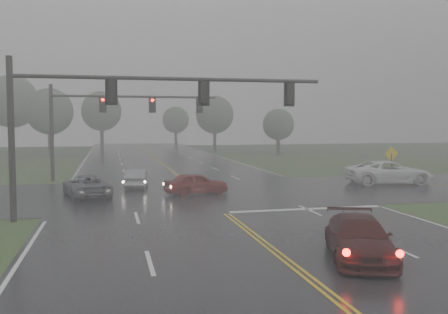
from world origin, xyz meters
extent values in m
cube|color=black|center=(0.00, 20.00, 0.00)|extent=(18.00, 160.00, 0.02)
cube|color=black|center=(0.00, 22.00, 0.00)|extent=(120.00, 14.00, 0.02)
cube|color=silver|center=(4.50, 14.40, 0.00)|extent=(8.50, 0.50, 0.01)
imported|color=#360A09|center=(2.50, 4.91, 0.00)|extent=(3.43, 5.27, 1.42)
imported|color=maroon|center=(-0.33, 21.21, 0.00)|extent=(4.37, 2.42, 1.41)
imported|color=#979A9E|center=(-3.91, 25.32, 0.00)|extent=(1.96, 4.15, 1.32)
imported|color=#505257|center=(-7.20, 21.60, 0.00)|extent=(3.45, 5.44, 1.40)
imported|color=white|center=(14.69, 23.17, 0.00)|extent=(6.64, 3.66, 1.76)
cylinder|color=black|center=(-10.20, 14.45, 3.86)|extent=(0.30, 0.30, 7.73)
cylinder|color=black|center=(-10.20, 14.45, 6.87)|extent=(0.19, 0.19, 0.86)
cylinder|color=black|center=(-2.57, 14.45, 6.81)|extent=(15.25, 0.19, 0.19)
cube|color=black|center=(-5.62, 14.45, 6.17)|extent=(0.36, 0.30, 1.13)
cube|color=black|center=(-5.62, 14.62, 6.17)|extent=(0.59, 0.03, 1.34)
cube|color=black|center=(-1.05, 14.45, 6.17)|extent=(0.36, 0.30, 1.13)
cube|color=black|center=(-1.05, 14.62, 6.17)|extent=(0.59, 0.03, 1.34)
cube|color=black|center=(3.53, 14.45, 6.17)|extent=(0.36, 0.30, 1.13)
cube|color=black|center=(3.53, 14.62, 6.17)|extent=(0.59, 0.03, 1.34)
cylinder|color=black|center=(-10.20, 31.10, 3.83)|extent=(0.30, 0.30, 7.66)
cylinder|color=black|center=(-10.20, 31.10, 6.80)|extent=(0.19, 0.19, 0.85)
cylinder|color=black|center=(-3.59, 31.10, 6.75)|extent=(13.22, 0.19, 0.19)
cube|color=black|center=(-6.23, 31.10, 6.11)|extent=(0.36, 0.30, 1.12)
cube|color=black|center=(-6.23, 31.27, 6.11)|extent=(0.58, 0.03, 1.33)
cylinder|color=#FF0C05|center=(-6.23, 30.93, 6.46)|extent=(0.23, 0.06, 0.23)
cube|color=black|center=(-2.27, 31.10, 6.11)|extent=(0.36, 0.30, 1.12)
cube|color=black|center=(-2.27, 31.27, 6.11)|extent=(0.58, 0.03, 1.33)
cylinder|color=#FF0C05|center=(-2.27, 30.93, 6.46)|extent=(0.23, 0.06, 0.23)
cube|color=black|center=(1.70, 31.10, 6.11)|extent=(0.36, 0.30, 1.12)
cube|color=black|center=(1.70, 31.27, 6.11)|extent=(0.58, 0.03, 1.33)
cylinder|color=#FF0C05|center=(1.70, 30.93, 6.46)|extent=(0.23, 0.06, 0.23)
cylinder|color=black|center=(15.12, 23.58, 1.14)|extent=(0.08, 0.08, 2.28)
cube|color=gold|center=(15.12, 23.62, 2.28)|extent=(1.20, 0.16, 1.20)
cylinder|color=#30261F|center=(-13.67, 61.31, 1.78)|extent=(0.61, 0.61, 3.57)
sphere|color=#3B4F35|center=(-13.67, 61.31, 6.14)|extent=(6.34, 6.34, 6.34)
cylinder|color=#30261F|center=(10.60, 67.50, 1.70)|extent=(0.50, 0.50, 3.40)
sphere|color=#3B4F35|center=(10.60, 67.50, 5.86)|extent=(6.05, 6.05, 6.05)
cylinder|color=#30261F|center=(-7.04, 77.13, 1.90)|extent=(0.59, 0.59, 3.81)
sphere|color=#3B4F35|center=(-7.04, 77.13, 6.56)|extent=(6.77, 6.77, 6.77)
cylinder|color=#30261F|center=(17.71, 57.21, 1.26)|extent=(0.56, 0.56, 2.52)
sphere|color=#3B4F35|center=(17.71, 57.21, 4.34)|extent=(4.48, 4.48, 4.48)
cylinder|color=#30261F|center=(-20.47, 72.51, 2.28)|extent=(0.60, 0.60, 4.57)
sphere|color=#3B4F35|center=(-20.47, 72.51, 7.86)|extent=(8.12, 8.12, 8.12)
cylinder|color=#30261F|center=(7.01, 87.78, 1.49)|extent=(0.54, 0.54, 2.98)
sphere|color=#3B4F35|center=(7.01, 87.78, 5.13)|extent=(5.29, 5.29, 5.29)
camera|label=1|loc=(-5.73, -10.37, 4.67)|focal=40.00mm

